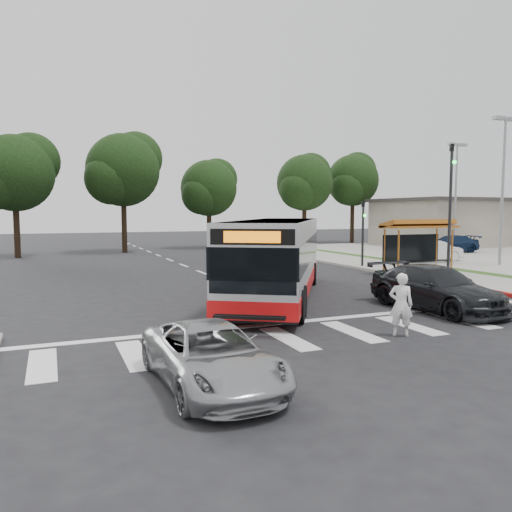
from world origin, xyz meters
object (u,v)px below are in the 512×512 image
transit_bus (277,259)px  dark_sedan (436,288)px  pedestrian (401,304)px  silver_suv_south (212,356)px

transit_bus → dark_sedan: 5.93m
transit_bus → dark_sedan: transit_bus is taller
pedestrian → dark_sedan: 4.22m
dark_sedan → pedestrian: bearing=-147.8°
transit_bus → silver_suv_south: 10.22m
dark_sedan → transit_bus: bearing=128.6°
pedestrian → transit_bus: bearing=-50.4°
silver_suv_south → dark_sedan: bearing=22.6°
pedestrian → silver_suv_south: (-5.90, -1.80, -0.27)m
pedestrian → dark_sedan: pedestrian is taller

